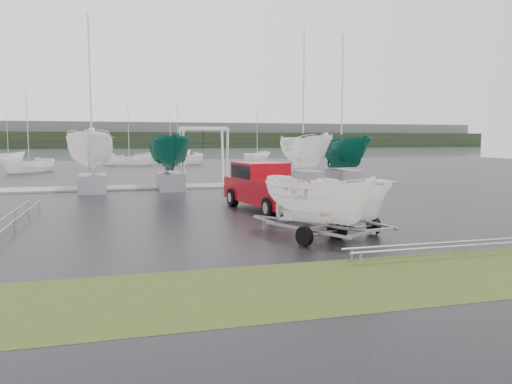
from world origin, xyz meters
The scene contains 22 objects.
ground_plane centered at (0.00, 0.00, 0.00)m, with size 120.00×120.00×0.00m, color black.
lake centered at (0.00, 100.00, -0.01)m, with size 300.00×300.00×0.00m, color slate.
grass_verge centered at (0.00, -11.00, 0.00)m, with size 40.00×40.00×0.00m, color #243213.
dock centered at (0.00, 13.00, 0.05)m, with size 30.00×3.00×0.12m, color gray.
treeline centered at (0.00, 170.00, 3.00)m, with size 300.00×8.00×6.00m, color black.
far_hill centered at (0.00, 178.00, 5.00)m, with size 300.00×6.00×10.00m, color #4C5651.
pickup_truck centered at (1.47, 0.86, 1.13)m, with size 3.11×6.74×2.16m.
trailer_hitched centered at (2.43, -5.85, 2.36)m, with size 1.85×3.73×4.33m.
trailer_parked centered at (0.92, -6.56, 2.65)m, with size 2.59×3.76×4.89m.
boat_hoist centered at (0.55, 13.00, 2.67)m, with size 3.30×2.18×4.12m.
keelboat_0 centered at (-6.66, 11.00, 4.31)m, with size 2.70×3.20×10.88m.
keelboat_1 centered at (-1.93, 11.20, 3.90)m, with size 2.46×3.20×7.64m.
keelboat_2 centered at (7.27, 11.00, 3.99)m, with size 2.51×3.20×10.68m.
keelboat_3 centered at (10.30, 11.30, 3.85)m, with size 2.42×3.20×10.59m.
mast_rack_0 centered at (-9.00, 1.00, 0.35)m, with size 0.56×6.50×0.06m.
mast_rack_2 centered at (4.00, -9.50, 0.35)m, with size 7.00×0.56×0.06m.
moored_boat_0 centered at (-13.67, 32.62, 0.01)m, with size 3.34×3.35×11.12m.
moored_boat_1 centered at (-3.78, 45.12, 0.00)m, with size 2.73×2.66×11.41m.
moored_boat_2 centered at (2.52, 45.56, 0.00)m, with size 3.57×3.54×11.51m.
moored_boat_3 centered at (14.78, 50.36, 0.01)m, with size 3.37×3.36×11.12m.
moored_boat_4 centered at (-22.45, 68.40, 0.01)m, with size 2.60×2.56×10.78m.
moored_boat_5 centered at (3.86, 68.56, 0.00)m, with size 3.17×3.12×11.54m.
Camera 1 is at (-5.11, -21.10, 3.23)m, focal length 35.00 mm.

